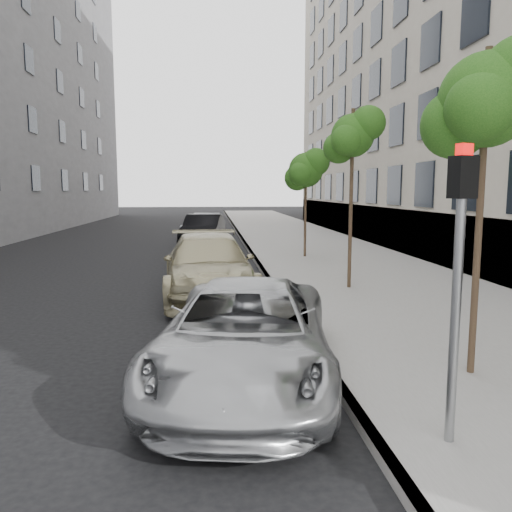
{
  "coord_description": "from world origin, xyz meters",
  "views": [
    {
      "loc": [
        -0.58,
        -5.22,
        2.79
      ],
      "look_at": [
        0.31,
        4.5,
        1.5
      ],
      "focal_mm": 35.0,
      "sensor_mm": 36.0,
      "label": 1
    }
  ],
  "objects": [
    {
      "name": "sedan_blue",
      "position": [
        -0.83,
        13.16,
        0.69
      ],
      "size": [
        1.69,
        4.06,
        1.37
      ],
      "primitive_type": "imported",
      "rotation": [
        0.0,
        0.0,
        -0.02
      ],
      "color": "black",
      "rests_on": "ground"
    },
    {
      "name": "tree_far",
      "position": [
        3.23,
        14.5,
        3.58
      ],
      "size": [
        1.71,
        1.51,
        4.29
      ],
      "color": "#38281C",
      "rests_on": "sidewalk"
    },
    {
      "name": "sedan_rear",
      "position": [
        -1.16,
        25.5,
        0.69
      ],
      "size": [
        2.65,
        5.0,
        1.38
      ],
      "primitive_type": "imported",
      "rotation": [
        0.0,
        0.0,
        -0.16
      ],
      "color": "#9D9FA5",
      "rests_on": "ground"
    },
    {
      "name": "suv",
      "position": [
        -0.65,
        7.74,
        0.81
      ],
      "size": [
        2.6,
        5.72,
        1.62
      ],
      "primitive_type": "imported",
      "rotation": [
        0.0,
        0.0,
        0.06
      ],
      "color": "tan",
      "rests_on": "ground"
    },
    {
      "name": "tree_near",
      "position": [
        3.23,
        1.5,
        4.01
      ],
      "size": [
        1.65,
        1.45,
        4.69
      ],
      "color": "#38281C",
      "rests_on": "sidewalk"
    },
    {
      "name": "curb",
      "position": [
        1.18,
        24.0,
        0.07
      ],
      "size": [
        0.15,
        72.0,
        0.14
      ],
      "primitive_type": "cube",
      "color": "#9E9B93",
      "rests_on": "ground"
    },
    {
      "name": "sidewalk",
      "position": [
        4.3,
        24.0,
        0.07
      ],
      "size": [
        6.4,
        72.0,
        0.14
      ],
      "primitive_type": "cube",
      "color": "gray",
      "rests_on": "ground"
    },
    {
      "name": "tree_mid",
      "position": [
        3.23,
        8.0,
        4.21
      ],
      "size": [
        1.53,
        1.33,
        4.84
      ],
      "color": "#38281C",
      "rests_on": "sidewalk"
    },
    {
      "name": "sedan_black",
      "position": [
        -0.95,
        19.53,
        0.8
      ],
      "size": [
        2.32,
        5.02,
        1.6
      ],
      "primitive_type": "imported",
      "rotation": [
        0.0,
        0.0,
        -0.13
      ],
      "color": "black",
      "rests_on": "ground"
    },
    {
      "name": "signal_pole",
      "position": [
        1.93,
        -0.41,
        2.08
      ],
      "size": [
        0.28,
        0.24,
        3.11
      ],
      "rotation": [
        0.0,
        0.0,
        0.3
      ],
      "color": "#939699",
      "rests_on": "sidewalk"
    },
    {
      "name": "minivan",
      "position": [
        -0.1,
        1.75,
        0.72
      ],
      "size": [
        3.18,
        5.51,
        1.44
      ],
      "primitive_type": "imported",
      "rotation": [
        0.0,
        0.0,
        -0.16
      ],
      "color": "#A2A4A6",
      "rests_on": "ground"
    },
    {
      "name": "ground",
      "position": [
        0.0,
        0.0,
        0.0
      ],
      "size": [
        160.0,
        160.0,
        0.0
      ],
      "primitive_type": "plane",
      "color": "black",
      "rests_on": "ground"
    }
  ]
}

